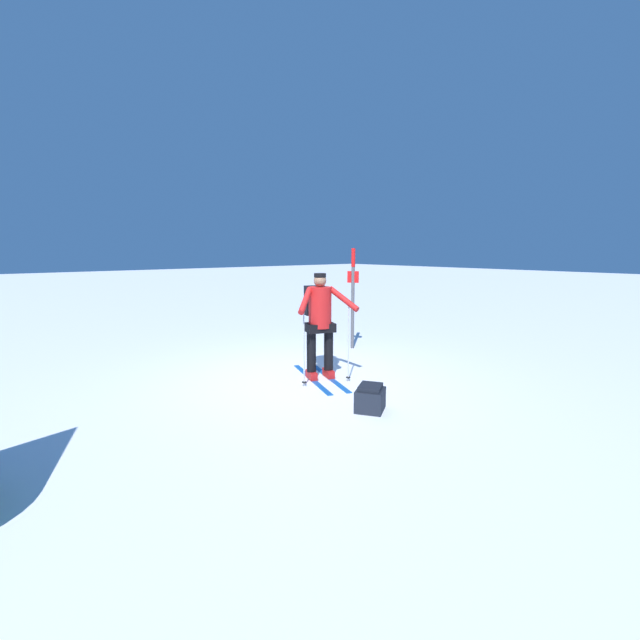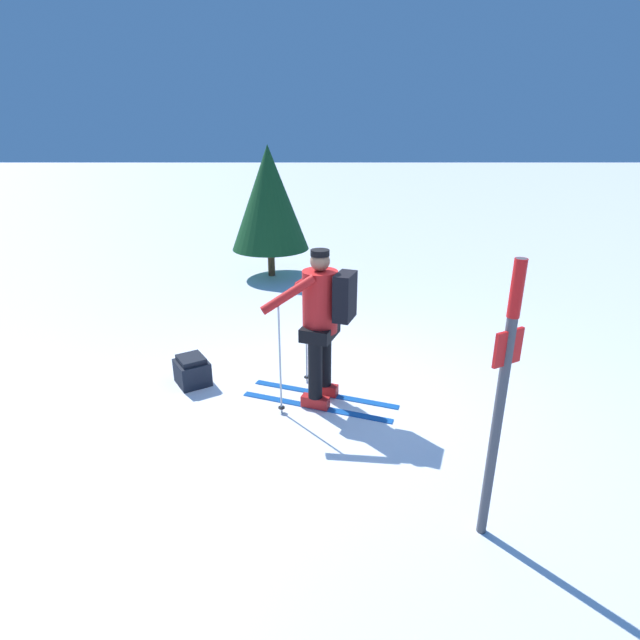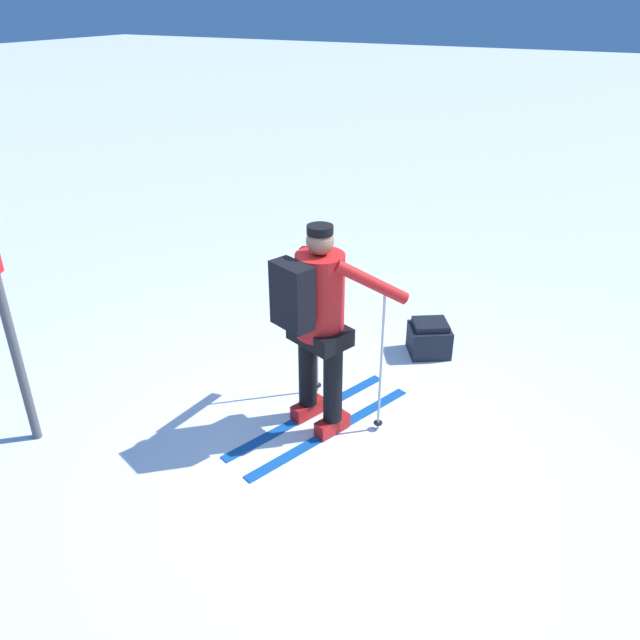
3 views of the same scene
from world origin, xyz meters
TOP-DOWN VIEW (x-y plane):
  - ground_plane at (0.00, 0.00)m, footprint 80.00×80.00m
  - skier at (-0.16, 0.18)m, footprint 1.09×1.73m
  - dropped_backpack at (0.25, 1.70)m, footprint 0.51×0.50m
  - trail_marker at (-2.06, -1.01)m, footprint 0.14×0.22m

SIDE VIEW (x-z plane):
  - ground_plane at x=0.00m, z-range 0.00..0.00m
  - dropped_backpack at x=0.25m, z-range -0.01..0.34m
  - skier at x=-0.16m, z-range 0.14..1.85m
  - trail_marker at x=-2.06m, z-range 0.19..2.29m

